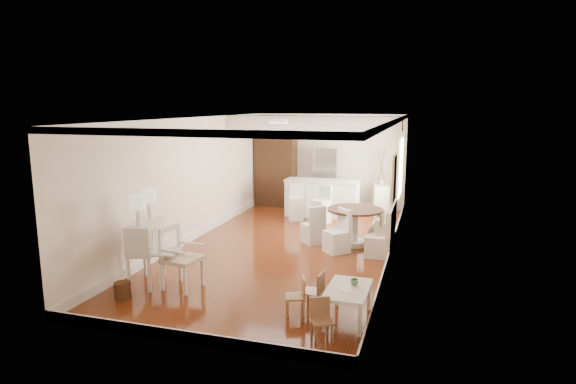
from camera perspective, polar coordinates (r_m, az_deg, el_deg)
The scene contains 20 objects.
room at distance 10.50m, azimuth 0.49°, elevation 4.31°, with size 9.00×9.04×2.82m.
secretary_bureau at distance 8.74m, azimuth -16.47°, elevation -6.93°, with size 0.87×0.89×1.11m, color silver.
gustavian_armchair at distance 8.39m, azimuth -12.44°, elevation -7.64°, with size 0.61×0.61×1.07m, color white.
wicker_basket at distance 8.36m, azimuth -19.01°, elevation -10.95°, with size 0.27×0.27×0.27m, color #4E2F18.
kids_table at distance 7.18m, azimuth 7.07°, elevation -13.08°, with size 0.59×0.99×0.49m, color white.
kids_chair_a at distance 7.27m, azimuth 0.84°, elevation -12.22°, with size 0.29×0.29×0.60m, color #AA804D.
kids_chair_b at distance 7.41m, azimuth 2.96°, elevation -11.66°, with size 0.30×0.30×0.63m, color #A06B49.
kids_chair_c at distance 6.57m, azimuth 4.03°, elevation -14.93°, with size 0.28×0.28×0.58m, color #9C6B47.
banquette at distance 10.57m, azimuth 10.99°, elevation -4.06°, with size 0.52×1.60×0.98m, color silver.
dining_table at distance 10.74m, azimuth 7.90°, elevation -4.14°, with size 1.22×1.22×0.83m, color #4A2617.
slip_chair_near at distance 10.19m, azimuth 5.79°, elevation -4.65°, with size 0.43×0.45×0.92m, color white.
slip_chair_far at distance 10.82m, azimuth 2.98°, elevation -3.83°, with size 0.41×0.43×0.87m, color silver.
breakfast_counter at distance 13.36m, azimuth 4.06°, elevation -0.75°, with size 2.05×0.65×1.03m, color white.
bar_stool_left at distance 12.93m, azimuth 1.01°, elevation -1.20°, with size 0.40×0.40×0.99m, color white.
bar_stool_right at distance 12.62m, azimuth 3.96°, elevation -1.51°, with size 0.40×0.40×0.99m, color white.
pantry_cabinet at distance 14.74m, azimuth -1.45°, elevation 2.82°, with size 1.20×0.60×2.30m, color #381E11.
fridge at distance 14.27m, azimuth 5.79°, elevation 1.50°, with size 0.75×0.65×1.80m, color silver.
sideboard at distance 13.84m, azimuth 10.89°, elevation -0.89°, with size 0.40×0.90×0.86m, color white.
pencil_cup at distance 7.21m, azimuth 7.87°, elevation -10.51°, with size 0.11×0.11×0.09m, color #5A9A63.
branch_vase at distance 13.79m, azimuth 11.00°, elevation 1.24°, with size 0.16×0.16×0.17m, color silver.
Camera 1 is at (2.95, -9.70, 3.10)m, focal length 30.00 mm.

